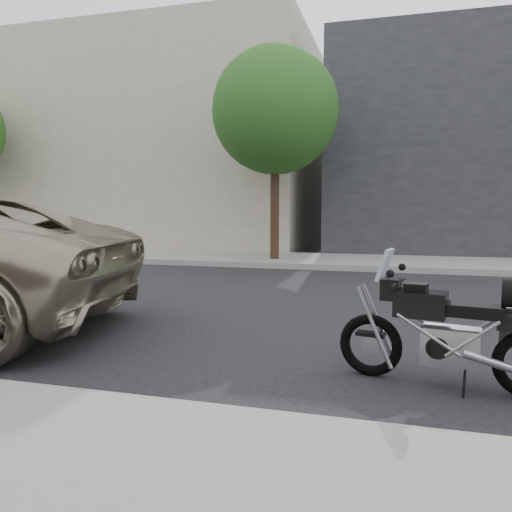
{
  "coord_description": "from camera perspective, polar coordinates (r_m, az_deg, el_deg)",
  "views": [
    {
      "loc": [
        -1.18,
        7.34,
        1.6
      ],
      "look_at": [
        0.69,
        0.63,
        0.9
      ],
      "focal_mm": 35.0,
      "sensor_mm": 36.0,
      "label": 1
    }
  ],
  "objects": [
    {
      "name": "ground",
      "position": [
        7.6,
        6.31,
        -6.45
      ],
      "size": [
        120.0,
        120.0,
        0.0
      ],
      "primitive_type": "plane",
      "color": "black",
      "rests_on": "ground"
    },
    {
      "name": "far_sidewalk",
      "position": [
        13.97,
        10.62,
        -0.63
      ],
      "size": [
        44.0,
        3.0,
        0.15
      ],
      "primitive_type": "cube",
      "color": "gray",
      "rests_on": "ground"
    },
    {
      "name": "far_building_cream",
      "position": [
        23.31,
        -10.65,
        11.54
      ],
      "size": [
        14.0,
        11.0,
        8.0
      ],
      "color": "#A29581",
      "rests_on": "ground"
    },
    {
      "name": "street_tree_mid",
      "position": [
        13.94,
        2.19,
        16.22
      ],
      "size": [
        3.4,
        3.4,
        5.7
      ],
      "color": "#362318",
      "rests_on": "far_sidewalk"
    },
    {
      "name": "motorcycle",
      "position": [
        4.74,
        22.47,
        -7.81
      ],
      "size": [
        1.9,
        0.69,
        1.21
      ],
      "rotation": [
        0.0,
        0.0,
        -0.2
      ],
      "color": "black",
      "rests_on": "ground"
    }
  ]
}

